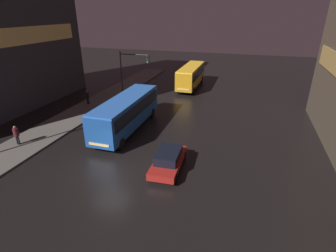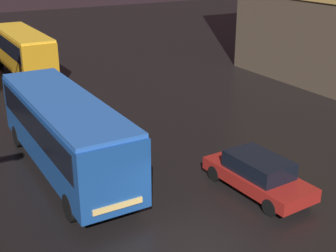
{
  "view_description": "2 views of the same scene",
  "coord_description": "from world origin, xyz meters",
  "views": [
    {
      "loc": [
        8.69,
        -13.84,
        10.65
      ],
      "look_at": [
        2.31,
        6.54,
        1.2
      ],
      "focal_mm": 28.0,
      "sensor_mm": 36.0,
      "label": 1
    },
    {
      "loc": [
        -7.2,
        -10.4,
        8.93
      ],
      "look_at": [
        2.62,
        6.64,
        1.31
      ],
      "focal_mm": 50.0,
      "sensor_mm": 36.0,
      "label": 2
    }
  ],
  "objects": [
    {
      "name": "ground_plane",
      "position": [
        0.0,
        0.0,
        0.0
      ],
      "size": [
        120.0,
        120.0,
        0.0
      ],
      "primitive_type": "plane",
      "color": "black"
    },
    {
      "name": "sidewalk_left",
      "position": [
        -9.0,
        10.0,
        0.07
      ],
      "size": [
        4.0,
        48.0,
        0.15
      ],
      "color": "#56514C",
      "rests_on": "ground"
    },
    {
      "name": "bus_near",
      "position": [
        -1.99,
        7.12,
        1.99
      ],
      "size": [
        2.64,
        10.34,
        3.23
      ],
      "rotation": [
        0.0,
        0.0,
        3.15
      ],
      "color": "#194793",
      "rests_on": "ground"
    },
    {
      "name": "bus_far",
      "position": [
        0.44,
        23.91,
        1.97
      ],
      "size": [
        2.42,
        9.43,
        3.2
      ],
      "rotation": [
        0.0,
        0.0,
        3.15
      ],
      "color": "orange",
      "rests_on": "ground"
    },
    {
      "name": "car_taxi",
      "position": [
        3.83,
        1.8,
        0.74
      ],
      "size": [
        2.12,
        4.64,
        1.44
      ],
      "rotation": [
        0.0,
        0.0,
        3.2
      ],
      "color": "maroon",
      "rests_on": "ground"
    },
    {
      "name": "pedestrian_near",
      "position": [
        -9.43,
        1.29,
        1.2
      ],
      "size": [
        0.47,
        0.47,
        1.72
      ],
      "rotation": [
        0.0,
        0.0,
        6.18
      ],
      "color": "black",
      "rests_on": "sidewalk_left"
    },
    {
      "name": "pedestrian_mid",
      "position": [
        -9.7,
        12.28,
        1.13
      ],
      "size": [
        0.52,
        0.52,
        1.66
      ],
      "rotation": [
        0.0,
        0.0,
        5.64
      ],
      "color": "black",
      "rests_on": "sidewalk_left"
    },
    {
      "name": "traffic_light_main",
      "position": [
        -5.37,
        15.77,
        4.17
      ],
      "size": [
        3.87,
        0.35,
        6.08
      ],
      "color": "#2D2D2D",
      "rests_on": "ground"
    }
  ]
}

